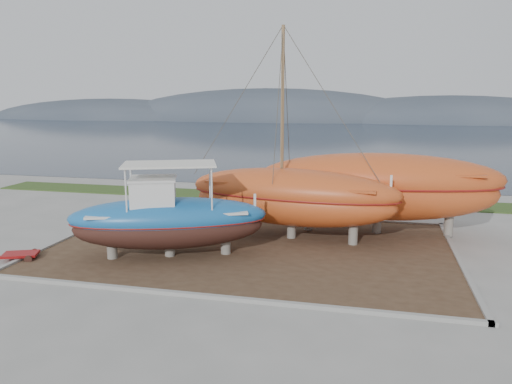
% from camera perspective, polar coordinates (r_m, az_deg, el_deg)
% --- Properties ---
extents(ground, '(140.00, 140.00, 0.00)m').
position_cam_1_polar(ground, '(19.68, -3.41, -9.74)').
color(ground, gray).
rests_on(ground, ground).
extents(dirt_patch, '(18.00, 12.00, 0.06)m').
position_cam_1_polar(dirt_patch, '(23.32, -0.59, -6.30)').
color(dirt_patch, '#422D1E').
rests_on(dirt_patch, ground).
extents(curb_frame, '(18.60, 12.60, 0.15)m').
position_cam_1_polar(curb_frame, '(23.31, -0.59, -6.19)').
color(curb_frame, gray).
rests_on(curb_frame, ground).
extents(grass_strip, '(44.00, 3.00, 0.08)m').
position_cam_1_polar(grass_strip, '(34.26, 4.01, -0.69)').
color(grass_strip, '#284219').
rests_on(grass_strip, ground).
extents(sea, '(260.00, 100.00, 0.04)m').
position_cam_1_polar(sea, '(88.06, 9.79, 6.30)').
color(sea, '#1C2738').
rests_on(sea, ground).
extents(mountain_ridge, '(200.00, 36.00, 20.00)m').
position_cam_1_polar(mountain_ridge, '(142.89, 11.20, 7.99)').
color(mountain_ridge, '#333D49').
rests_on(mountain_ridge, ground).
extents(blue_caique, '(8.86, 5.49, 4.08)m').
position_cam_1_polar(blue_caique, '(21.78, -9.97, -2.08)').
color(blue_caique, '#1A61A5').
rests_on(blue_caique, dirt_patch).
extents(white_dinghy, '(4.27, 2.97, 1.20)m').
position_cam_1_polar(white_dinghy, '(25.90, -11.64, -3.32)').
color(white_dinghy, silver).
rests_on(white_dinghy, dirt_patch).
extents(orange_sailboat, '(10.80, 4.45, 10.08)m').
position_cam_1_polar(orange_sailboat, '(23.84, 4.23, 6.49)').
color(orange_sailboat, '#BA481C').
rests_on(orange_sailboat, dirt_patch).
extents(orange_bare_hull, '(12.30, 4.40, 3.96)m').
position_cam_1_polar(orange_bare_hull, '(25.88, 13.80, -0.29)').
color(orange_bare_hull, '#BA481C').
rests_on(orange_bare_hull, dirt_patch).
extents(red_trailer, '(2.35, 1.77, 0.30)m').
position_cam_1_polar(red_trailer, '(23.88, -25.30, -6.67)').
color(red_trailer, maroon).
rests_on(red_trailer, ground).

